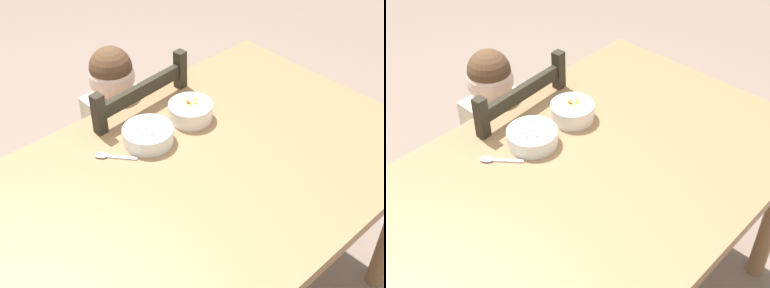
{
  "view_description": "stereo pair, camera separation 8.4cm",
  "coord_description": "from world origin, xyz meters",
  "views": [
    {
      "loc": [
        -0.79,
        -0.83,
        1.81
      ],
      "look_at": [
        0.04,
        0.06,
        0.81
      ],
      "focal_mm": 48.19,
      "sensor_mm": 36.0,
      "label": 1
    },
    {
      "loc": [
        -0.85,
        -0.77,
        1.81
      ],
      "look_at": [
        0.04,
        0.06,
        0.81
      ],
      "focal_mm": 48.19,
      "sensor_mm": 36.0,
      "label": 2
    }
  ],
  "objects": [
    {
      "name": "spoon",
      "position": [
        -0.15,
        0.24,
        0.76
      ],
      "size": [
        0.1,
        0.12,
        0.01
      ],
      "color": "silver",
      "rests_on": "dining_table"
    },
    {
      "name": "bowl_of_peas",
      "position": [
        -0.01,
        0.22,
        0.79
      ],
      "size": [
        0.16,
        0.16,
        0.05
      ],
      "color": "white",
      "rests_on": "dining_table"
    },
    {
      "name": "bowl_of_carrots",
      "position": [
        0.17,
        0.22,
        0.79
      ],
      "size": [
        0.15,
        0.15,
        0.06
      ],
      "color": "white",
      "rests_on": "dining_table"
    },
    {
      "name": "dining_table",
      "position": [
        0.0,
        0.0,
        0.66
      ],
      "size": [
        1.46,
        0.93,
        0.76
      ],
      "color": "#966F49",
      "rests_on": "ground"
    },
    {
      "name": "dining_chair",
      "position": [
        0.08,
        0.51,
        0.44
      ],
      "size": [
        0.45,
        0.45,
        0.91
      ],
      "color": "black",
      "rests_on": "ground"
    },
    {
      "name": "child_figure",
      "position": [
        0.08,
        0.51,
        0.62
      ],
      "size": [
        0.32,
        0.31,
        0.94
      ],
      "color": "beige",
      "rests_on": "ground"
    }
  ]
}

